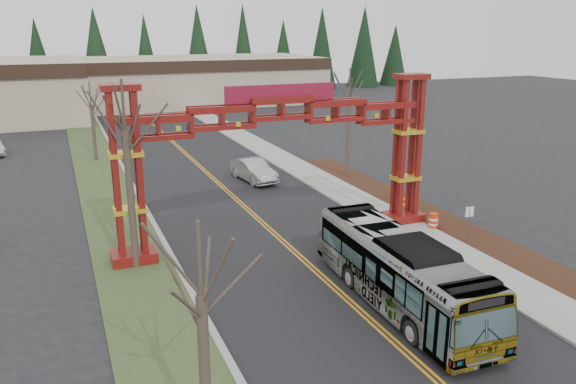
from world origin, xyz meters
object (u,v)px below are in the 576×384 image
gateway_arch (281,134)px  transit_bus (399,271)px  barrel_south (433,221)px  barrel_mid (403,205)px  retail_building_east (195,80)px  barrel_north (397,196)px  street_sign (469,217)px  bare_tree_median_near (201,297)px  bare_tree_median_mid (125,131)px  silver_sedan (254,170)px  bare_tree_median_far (91,105)px  bare_tree_right_far (349,97)px

gateway_arch → transit_bus: gateway_arch is taller
barrel_south → barrel_mid: bearing=87.2°
retail_building_east → barrel_mid: 60.45m
barrel_north → street_sign: bearing=-93.8°
transit_bus → bare_tree_median_near: bearing=-147.7°
bare_tree_median_near → street_sign: (17.29, 10.40, -3.43)m
barrel_north → bare_tree_median_mid: bearing=-166.8°
street_sign → barrel_north: street_sign is taller
gateway_arch → transit_bus: size_ratio=1.63×
gateway_arch → barrel_north: gateway_arch is taller
silver_sedan → bare_tree_median_far: bare_tree_median_far is taller
silver_sedan → bare_tree_median_mid: 18.11m
retail_building_east → barrel_north: 58.56m
bare_tree_median_mid → transit_bus: bearing=-40.0°
bare_tree_median_mid → bare_tree_right_far: bearing=32.9°
bare_tree_median_near → barrel_mid: size_ratio=7.42×
gateway_arch → bare_tree_median_far: size_ratio=2.61×
bare_tree_right_far → street_sign: size_ratio=4.05×
street_sign → barrel_mid: street_sign is taller
street_sign → bare_tree_median_mid: bearing=168.3°
barrel_south → barrel_north: size_ratio=1.10×
retail_building_east → barrel_south: size_ratio=37.60×
barrel_north → bare_tree_median_far: bearing=130.3°
gateway_arch → barrel_north: 11.79m
retail_building_east → bare_tree_median_far: bearing=-115.6°
transit_bus → bare_tree_median_near: 11.86m
bare_tree_right_far → barrel_mid: bare_tree_right_far is taller
transit_bus → bare_tree_median_far: (-9.80, 33.39, 3.36)m
bare_tree_median_near → barrel_south: (16.87, 12.89, -4.43)m
bare_tree_median_mid → barrel_south: size_ratio=9.08×
bare_tree_median_far → barrel_north: size_ratio=7.61×
barrel_mid → barrel_north: bearing=67.5°
gateway_arch → bare_tree_right_far: (10.00, 10.92, 0.32)m
bare_tree_median_near → bare_tree_median_far: 39.15m
bare_tree_median_near → bare_tree_right_far: (18.00, 25.61, 1.37)m
bare_tree_median_far → barrel_north: bearing=-49.7°
gateway_arch → silver_sedan: (2.74, 12.60, -5.15)m
bare_tree_right_far → barrel_mid: 11.05m
bare_tree_median_near → bare_tree_median_far: (0.00, 39.15, -0.02)m
transit_bus → gateway_arch: bearing=103.3°
silver_sedan → barrel_north: silver_sedan is taller
gateway_arch → bare_tree_median_far: gateway_arch is taller
bare_tree_median_mid → street_sign: 18.44m
bare_tree_median_mid → bare_tree_median_far: bare_tree_median_mid is taller
retail_building_east → street_sign: retail_building_east is taller
transit_bus → barrel_south: size_ratio=11.07×
barrel_north → bare_tree_median_near: bearing=-134.5°
retail_building_east → silver_sedan: (-7.26, -49.36, -2.68)m
transit_bus → silver_sedan: (0.94, 21.52, -0.73)m
gateway_arch → barrel_mid: size_ratio=19.43×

